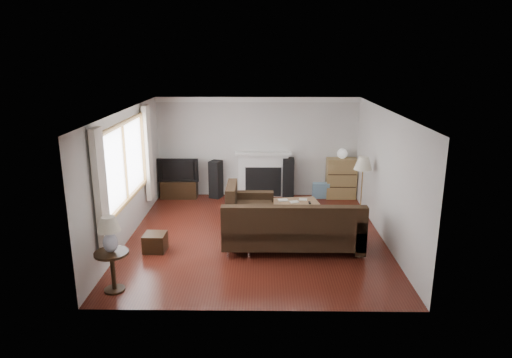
{
  "coord_description": "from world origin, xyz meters",
  "views": [
    {
      "loc": [
        0.12,
        -8.49,
        3.54
      ],
      "look_at": [
        0.0,
        0.3,
        1.1
      ],
      "focal_mm": 32.0,
      "sensor_mm": 36.0,
      "label": 1
    }
  ],
  "objects_px": {
    "tv_stand": "(179,189)",
    "bookshelf": "(341,178)",
    "coffee_table": "(294,210)",
    "floor_lamp": "(361,191)",
    "side_table": "(113,271)",
    "sectional_sofa": "(292,226)"
  },
  "relations": [
    {
      "from": "coffee_table",
      "to": "floor_lamp",
      "type": "distance_m",
      "value": 1.52
    },
    {
      "from": "bookshelf",
      "to": "coffee_table",
      "type": "xyz_separation_m",
      "value": [
        -1.28,
        -1.52,
        -0.3
      ]
    },
    {
      "from": "bookshelf",
      "to": "coffee_table",
      "type": "height_order",
      "value": "bookshelf"
    },
    {
      "from": "tv_stand",
      "to": "floor_lamp",
      "type": "xyz_separation_m",
      "value": [
        4.19,
        -1.77,
        0.51
      ]
    },
    {
      "from": "coffee_table",
      "to": "floor_lamp",
      "type": "relative_size",
      "value": 0.71
    },
    {
      "from": "sectional_sofa",
      "to": "tv_stand",
      "type": "bearing_deg",
      "value": 130.68
    },
    {
      "from": "tv_stand",
      "to": "bookshelf",
      "type": "xyz_separation_m",
      "value": [
        4.07,
        0.03,
        0.28
      ]
    },
    {
      "from": "sectional_sofa",
      "to": "coffee_table",
      "type": "relative_size",
      "value": 2.68
    },
    {
      "from": "sectional_sofa",
      "to": "floor_lamp",
      "type": "relative_size",
      "value": 1.89
    },
    {
      "from": "tv_stand",
      "to": "coffee_table",
      "type": "height_order",
      "value": "tv_stand"
    },
    {
      "from": "bookshelf",
      "to": "sectional_sofa",
      "type": "relative_size",
      "value": 0.37
    },
    {
      "from": "floor_lamp",
      "to": "bookshelf",
      "type": "bearing_deg",
      "value": 93.79
    },
    {
      "from": "coffee_table",
      "to": "bookshelf",
      "type": "bearing_deg",
      "value": 41.26
    },
    {
      "from": "sectional_sofa",
      "to": "side_table",
      "type": "xyz_separation_m",
      "value": [
        -2.84,
        -1.61,
        -0.13
      ]
    },
    {
      "from": "coffee_table",
      "to": "tv_stand",
      "type": "bearing_deg",
      "value": 143.25
    },
    {
      "from": "sectional_sofa",
      "to": "coffee_table",
      "type": "bearing_deg",
      "value": 85.14
    },
    {
      "from": "tv_stand",
      "to": "side_table",
      "type": "xyz_separation_m",
      "value": [
        -0.18,
        -4.7,
        0.1
      ]
    },
    {
      "from": "tv_stand",
      "to": "coffee_table",
      "type": "xyz_separation_m",
      "value": [
        2.79,
        -1.49,
        -0.02
      ]
    },
    {
      "from": "bookshelf",
      "to": "tv_stand",
      "type": "bearing_deg",
      "value": -179.58
    },
    {
      "from": "coffee_table",
      "to": "side_table",
      "type": "relative_size",
      "value": 1.61
    },
    {
      "from": "bookshelf",
      "to": "side_table",
      "type": "xyz_separation_m",
      "value": [
        -4.25,
        -4.73,
        -0.19
      ]
    },
    {
      "from": "floor_lamp",
      "to": "sectional_sofa",
      "type": "bearing_deg",
      "value": -139.36
    }
  ]
}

